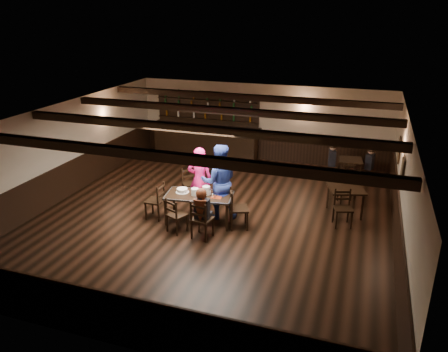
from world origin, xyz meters
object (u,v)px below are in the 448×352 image
(chair_near_right, at_px, (200,217))
(bar_counter, at_px, (206,136))
(woman_pink, at_px, (200,180))
(cake, at_px, (182,191))
(dining_table, at_px, (199,197))
(man_blue, at_px, (219,182))
(chair_near_left, at_px, (174,213))

(chair_near_right, height_order, bar_counter, bar_counter)
(woman_pink, distance_m, cake, 0.66)
(dining_table, distance_m, man_blue, 0.66)
(dining_table, distance_m, woman_pink, 0.68)
(dining_table, xyz_separation_m, chair_near_right, (0.36, -0.83, -0.12))
(man_blue, distance_m, cake, 0.97)
(dining_table, height_order, woman_pink, woman_pink)
(woman_pink, bearing_deg, dining_table, 101.39)
(chair_near_left, xyz_separation_m, chair_near_right, (0.71, -0.10, 0.04))
(chair_near_left, relative_size, bar_counter, 0.22)
(chair_near_right, bearing_deg, woman_pink, 111.84)
(woman_pink, relative_size, cake, 5.29)
(bar_counter, bearing_deg, woman_pink, -71.06)
(bar_counter, bearing_deg, man_blue, -65.37)
(man_blue, bearing_deg, cake, 4.34)
(dining_table, relative_size, woman_pink, 0.99)
(man_blue, distance_m, bar_counter, 5.20)
(cake, distance_m, bar_counter, 5.33)
(man_blue, bearing_deg, bar_counter, -88.92)
(dining_table, height_order, chair_near_left, chair_near_left)
(dining_table, xyz_separation_m, woman_pink, (-0.22, 0.61, 0.22))
(dining_table, relative_size, cake, 5.22)
(chair_near_left, height_order, chair_near_right, chair_near_right)
(dining_table, relative_size, man_blue, 0.90)
(dining_table, xyz_separation_m, bar_counter, (-1.78, 5.17, 0.05))
(chair_near_left, distance_m, bar_counter, 6.07)
(man_blue, bearing_deg, woman_pink, -38.45)
(dining_table, distance_m, chair_near_left, 0.83)
(chair_near_left, bearing_deg, bar_counter, 103.59)
(cake, bearing_deg, chair_near_right, -45.49)
(dining_table, bearing_deg, chair_near_left, -116.06)
(woman_pink, bearing_deg, cake, 59.75)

